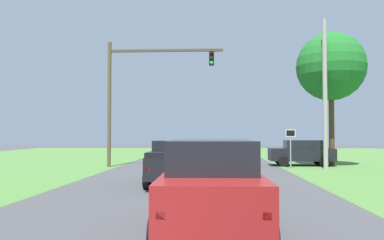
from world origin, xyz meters
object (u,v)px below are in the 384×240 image
at_px(oak_tree_right, 331,67).
at_px(pickup_truck_lead, 177,162).
at_px(utility_pole_right, 325,93).
at_px(red_suv_near, 211,186).
at_px(keep_moving_sign, 291,142).
at_px(crossing_suv_far, 302,152).
at_px(traffic_light, 138,84).

bearing_deg(oak_tree_right, pickup_truck_lead, -132.51).
height_order(pickup_truck_lead, utility_pole_right, utility_pole_right).
distance_m(red_suv_near, keep_moving_sign, 17.40).
height_order(keep_moving_sign, crossing_suv_far, keep_moving_sign).
relative_size(traffic_light, crossing_suv_far, 1.91).
bearing_deg(crossing_suv_far, pickup_truck_lead, -125.26).
distance_m(red_suv_near, crossing_suv_far, 19.92).
height_order(traffic_light, keep_moving_sign, traffic_light).
bearing_deg(oak_tree_right, crossing_suv_far, 168.69).
distance_m(red_suv_near, oak_tree_right, 20.99).
bearing_deg(utility_pole_right, red_suv_near, -112.90).
xyz_separation_m(traffic_light, utility_pole_right, (11.81, -0.82, -0.74)).
bearing_deg(keep_moving_sign, red_suv_near, -106.28).
relative_size(red_suv_near, pickup_truck_lead, 0.97).
distance_m(traffic_light, oak_tree_right, 12.92).
bearing_deg(oak_tree_right, traffic_light, -174.29).
bearing_deg(utility_pole_right, oak_tree_right, 64.77).
height_order(pickup_truck_lead, traffic_light, traffic_light).
xyz_separation_m(pickup_truck_lead, oak_tree_right, (9.44, 10.30, 5.68)).
relative_size(red_suv_near, traffic_light, 0.59).
bearing_deg(crossing_suv_far, keep_moving_sign, -117.56).
bearing_deg(pickup_truck_lead, oak_tree_right, 47.49).
distance_m(oak_tree_right, crossing_suv_far, 6.05).
relative_size(traffic_light, oak_tree_right, 0.91).
xyz_separation_m(pickup_truck_lead, traffic_light, (-3.35, 9.02, 4.42)).
relative_size(pickup_truck_lead, crossing_suv_far, 1.16).
height_order(keep_moving_sign, oak_tree_right, oak_tree_right).
relative_size(oak_tree_right, utility_pole_right, 0.97).
xyz_separation_m(traffic_light, keep_moving_sign, (9.72, -0.62, -3.75)).
distance_m(traffic_light, keep_moving_sign, 10.43).
xyz_separation_m(red_suv_near, crossing_suv_far, (6.06, 18.97, -0.14)).
bearing_deg(keep_moving_sign, crossing_suv_far, 62.44).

